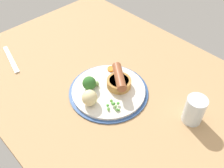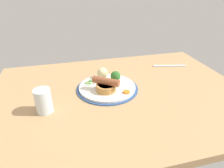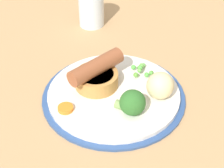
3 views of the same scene
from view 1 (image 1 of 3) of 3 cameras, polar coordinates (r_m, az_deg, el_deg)
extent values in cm
cube|color=tan|center=(92.08, -0.83, 0.57)|extent=(110.00, 80.00, 3.00)
cylinder|color=#2D4C84|center=(86.19, -0.78, -1.72)|extent=(27.39, 27.39, 0.50)
cylinder|color=silver|center=(85.86, -0.78, -1.51)|extent=(25.20, 25.20, 1.40)
cylinder|color=#BC8442|center=(85.42, 1.61, 0.22)|extent=(8.35, 8.35, 2.88)
cylinder|color=#33190C|center=(84.51, 1.63, 0.84)|extent=(6.68, 6.68, 0.30)
cylinder|color=brown|center=(83.32, 1.65, 1.68)|extent=(11.22, 9.31, 3.13)
sphere|color=#5BA138|center=(80.70, -0.17, -3.87)|extent=(0.98, 0.98, 0.98)
sphere|color=#63AE4A|center=(79.65, 0.07, -4.36)|extent=(0.85, 0.85, 0.85)
sphere|color=green|center=(79.56, -1.00, -4.91)|extent=(0.95, 0.95, 0.95)
sphere|color=#67AB4A|center=(78.88, 0.82, -5.17)|extent=(0.97, 0.97, 0.97)
sphere|color=#5EA04A|center=(78.64, 1.15, -5.85)|extent=(0.87, 0.87, 0.87)
sphere|color=#60A536|center=(78.81, -0.83, -5.85)|extent=(0.78, 0.78, 0.78)
sphere|color=#54A53F|center=(78.89, -0.87, -5.72)|extent=(0.82, 0.82, 0.82)
sphere|color=#51B543|center=(79.93, 1.39, -4.43)|extent=(0.97, 0.97, 0.97)
sphere|color=#51AA44|center=(79.15, 0.37, -4.53)|extent=(0.97, 0.97, 0.97)
sphere|color=#55A643|center=(79.21, 0.47, -4.50)|extent=(0.94, 0.94, 0.94)
sphere|color=#5BAD42|center=(78.94, 1.60, -5.94)|extent=(0.76, 0.76, 0.76)
sphere|color=#2D6628|center=(84.46, -5.24, 0.21)|extent=(4.68, 4.68, 4.68)
cylinder|color=#7A9E56|center=(86.11, -3.75, 0.00)|extent=(2.11, 2.25, 1.64)
ellipsoid|color=beige|center=(79.54, -5.14, -3.16)|extent=(7.22, 7.21, 5.19)
cylinder|color=orange|center=(92.23, -0.16, 3.45)|extent=(4.00, 4.00, 0.73)
cube|color=silver|center=(106.60, -22.11, 5.29)|extent=(17.91, 5.56, 0.60)
cylinder|color=silver|center=(79.20, 18.30, -5.66)|extent=(6.15, 6.15, 9.26)
camera|label=2|loc=(1.20, 38.32, 28.56)|focal=32.00mm
camera|label=3|loc=(1.02, -31.23, 31.21)|focal=60.00mm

